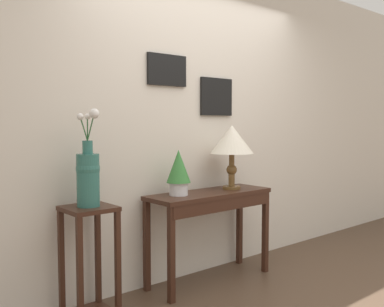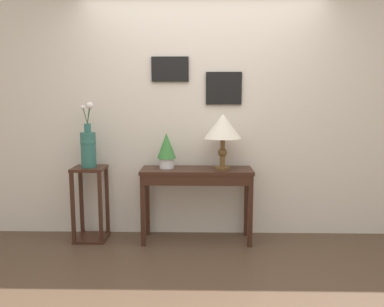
# 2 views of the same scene
# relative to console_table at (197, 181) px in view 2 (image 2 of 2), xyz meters

# --- Properties ---
(ground_plane) EXTENTS (12.00, 12.00, 0.01)m
(ground_plane) POSITION_rel_console_table_xyz_m (0.07, -1.04, -0.65)
(ground_plane) COLOR #4C3828
(back_wall_with_art) EXTENTS (9.00, 0.13, 2.80)m
(back_wall_with_art) POSITION_rel_console_table_xyz_m (0.07, 0.30, 0.75)
(back_wall_with_art) COLOR beige
(back_wall_with_art) RESTS_ON ground
(console_table) EXTENTS (1.13, 0.38, 0.77)m
(console_table) POSITION_rel_console_table_xyz_m (0.00, 0.00, 0.00)
(console_table) COLOR #381E14
(console_table) RESTS_ON ground
(table_lamp) EXTENTS (0.38, 0.38, 0.56)m
(table_lamp) POSITION_rel_console_table_xyz_m (0.26, 0.02, 0.54)
(table_lamp) COLOR brown
(table_lamp) RESTS_ON console_table
(potted_plant_on_console) EXTENTS (0.19, 0.19, 0.36)m
(potted_plant_on_console) POSITION_rel_console_table_xyz_m (-0.31, 0.06, 0.32)
(potted_plant_on_console) COLOR silver
(potted_plant_on_console) RESTS_ON console_table
(pedestal_stand_left) EXTENTS (0.33, 0.33, 0.78)m
(pedestal_stand_left) POSITION_rel_console_table_xyz_m (-1.11, 0.04, -0.26)
(pedestal_stand_left) COLOR #381E14
(pedestal_stand_left) RESTS_ON ground
(flower_vase_tall) EXTENTS (0.16, 0.16, 0.66)m
(flower_vase_tall) POSITION_rel_console_table_xyz_m (-1.11, 0.04, 0.36)
(flower_vase_tall) COLOR #2D665B
(flower_vase_tall) RESTS_ON pedestal_stand_left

